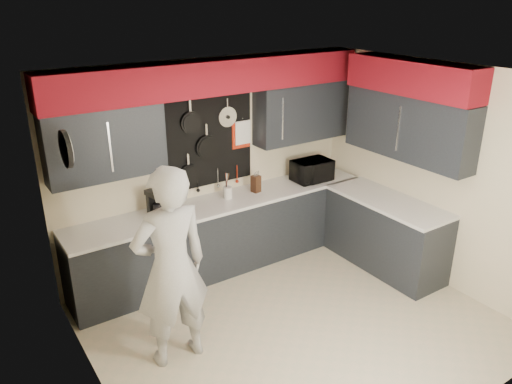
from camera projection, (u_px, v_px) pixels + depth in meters
ground at (295, 323)px, 5.33m from camera, size 4.00×4.00×0.00m
back_wall_assembly at (216, 110)px, 5.81m from camera, size 4.00×0.36×2.60m
right_wall_assembly at (412, 117)px, 5.76m from camera, size 0.36×3.50×2.60m
left_wall_assembly at (93, 268)px, 3.81m from camera, size 0.05×3.50×2.60m
base_cabinets at (271, 234)px, 6.28m from camera, size 3.95×2.20×0.92m
microwave at (312, 170)px, 6.69m from camera, size 0.52×0.36×0.28m
knife_block at (256, 184)px, 6.32m from camera, size 0.11×0.11×0.22m
utensil_crock at (228, 193)px, 6.14m from camera, size 0.11×0.11×0.15m
coffee_maker at (156, 202)px, 5.63m from camera, size 0.21×0.24×0.31m
person at (171, 268)px, 4.49m from camera, size 0.73×0.49×1.96m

